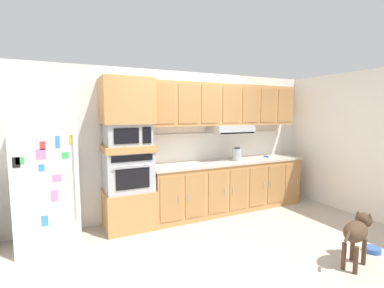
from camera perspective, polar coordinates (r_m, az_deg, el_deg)
ground_plane at (r=4.33m, az=3.05°, el=-17.93°), size 9.60×9.60×0.00m
back_kitchen_wall at (r=4.98m, az=-3.09°, el=0.20°), size 6.20×0.12×2.50m
side_panel_right at (r=5.88m, az=27.72°, el=0.42°), size 0.12×7.10×2.50m
refrigerator at (r=4.23m, az=-27.55°, el=-6.68°), size 0.76×0.73×1.76m
oven_base_cabinet at (r=4.55m, az=-12.76°, el=-12.80°), size 0.74×0.62×0.60m
built_in_oven at (r=4.39m, az=-12.94°, el=-5.38°), size 0.70×0.62×0.60m
appliance_mid_shelf at (r=4.34m, az=-13.06°, el=-0.85°), size 0.74×0.62×0.10m
microwave at (r=4.32m, az=-13.12°, el=1.92°), size 0.64×0.54×0.32m
appliance_upper_cabinet at (r=4.31m, az=-13.30°, el=8.56°), size 0.74×0.62×0.68m
lower_cabinet_run at (r=5.22m, az=7.55°, el=-8.60°), size 2.95×0.63×0.88m
countertop_slab at (r=5.13m, az=7.60°, el=-3.62°), size 2.99×0.64×0.04m
backsplash_panel at (r=5.33m, az=5.93°, el=-0.29°), size 2.99×0.02×0.50m
upper_cabinet_with_hood at (r=5.16m, az=7.05°, el=7.63°), size 2.95×0.48×0.88m
screwdriver at (r=5.67m, az=14.98°, el=-2.48°), size 0.16×0.15×0.03m
electric_kettle at (r=5.14m, az=9.20°, el=-2.11°), size 0.17×0.17×0.24m
dog at (r=3.90m, az=30.73°, el=-15.07°), size 0.73×0.34×0.60m
dog_food_bowl at (r=4.48m, az=32.98°, el=-17.68°), size 0.20×0.20×0.06m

